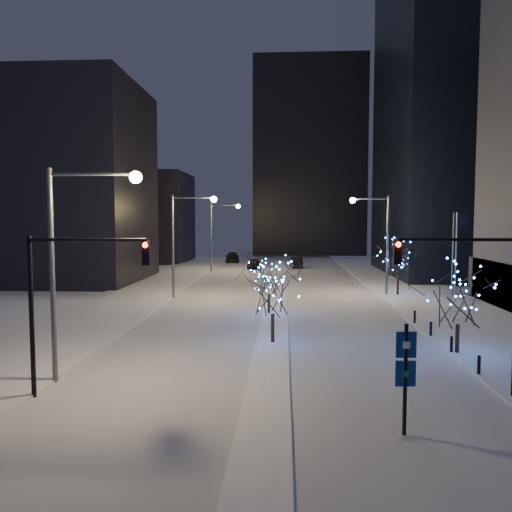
# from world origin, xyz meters

# --- Properties ---
(ground) EXTENTS (160.00, 160.00, 0.00)m
(ground) POSITION_xyz_m (0.00, 0.00, 0.00)
(ground) COLOR white
(ground) RESTS_ON ground
(road) EXTENTS (20.00, 130.00, 0.02)m
(road) POSITION_xyz_m (0.00, 35.00, 0.01)
(road) COLOR silver
(road) RESTS_ON ground
(median) EXTENTS (2.00, 80.00, 0.15)m
(median) POSITION_xyz_m (0.00, 30.00, 0.07)
(median) COLOR silver
(median) RESTS_ON ground
(east_sidewalk) EXTENTS (10.00, 90.00, 0.15)m
(east_sidewalk) POSITION_xyz_m (15.00, 20.00, 0.07)
(east_sidewalk) COLOR silver
(east_sidewalk) RESTS_ON ground
(west_sidewalk) EXTENTS (8.00, 90.00, 0.15)m
(west_sidewalk) POSITION_xyz_m (-14.00, 20.00, 0.07)
(west_sidewalk) COLOR silver
(west_sidewalk) RESTS_ON ground
(filler_west_near) EXTENTS (22.00, 18.00, 24.00)m
(filler_west_near) POSITION_xyz_m (-28.00, 40.00, 12.00)
(filler_west_near) COLOR black
(filler_west_near) RESTS_ON ground
(filler_west_far) EXTENTS (18.00, 16.00, 16.00)m
(filler_west_far) POSITION_xyz_m (-26.00, 70.00, 8.00)
(filler_west_far) COLOR black
(filler_west_far) RESTS_ON ground
(horizon_block) EXTENTS (24.00, 14.00, 42.00)m
(horizon_block) POSITION_xyz_m (6.00, 92.00, 21.00)
(horizon_block) COLOR black
(horizon_block) RESTS_ON ground
(street_lamp_w_near) EXTENTS (4.40, 0.56, 10.00)m
(street_lamp_w_near) POSITION_xyz_m (-8.94, 2.00, 6.50)
(street_lamp_w_near) COLOR #595E66
(street_lamp_w_near) RESTS_ON ground
(street_lamp_w_mid) EXTENTS (4.40, 0.56, 10.00)m
(street_lamp_w_mid) POSITION_xyz_m (-8.94, 27.00, 6.50)
(street_lamp_w_mid) COLOR #595E66
(street_lamp_w_mid) RESTS_ON ground
(street_lamp_w_far) EXTENTS (4.40, 0.56, 10.00)m
(street_lamp_w_far) POSITION_xyz_m (-8.94, 52.00, 6.50)
(street_lamp_w_far) COLOR #595E66
(street_lamp_w_far) RESTS_ON ground
(street_lamp_east) EXTENTS (3.90, 0.56, 10.00)m
(street_lamp_east) POSITION_xyz_m (10.08, 30.00, 6.45)
(street_lamp_east) COLOR #595E66
(street_lamp_east) RESTS_ON ground
(traffic_signal_west) EXTENTS (5.26, 0.43, 7.00)m
(traffic_signal_west) POSITION_xyz_m (-8.44, -0.00, 4.76)
(traffic_signal_west) COLOR black
(traffic_signal_west) RESTS_ON ground
(traffic_signal_east) EXTENTS (5.26, 0.43, 7.00)m
(traffic_signal_east) POSITION_xyz_m (8.94, 1.00, 4.76)
(traffic_signal_east) COLOR black
(traffic_signal_east) RESTS_ON ground
(flagpoles) EXTENTS (1.35, 2.60, 8.00)m
(flagpoles) POSITION_xyz_m (13.37, 17.25, 4.80)
(flagpoles) COLOR silver
(flagpoles) RESTS_ON east_sidewalk
(bollards) EXTENTS (0.16, 12.16, 0.90)m
(bollards) POSITION_xyz_m (10.20, 10.00, 0.60)
(bollards) COLOR black
(bollards) RESTS_ON east_sidewalk
(car_near) EXTENTS (2.03, 4.70, 1.58)m
(car_near) POSITION_xyz_m (-4.01, 56.70, 0.79)
(car_near) COLOR black
(car_near) RESTS_ON ground
(car_mid) EXTENTS (2.04, 5.12, 1.66)m
(car_mid) POSITION_xyz_m (2.63, 58.70, 0.83)
(car_mid) COLOR black
(car_mid) RESTS_ON ground
(car_far) EXTENTS (2.96, 5.90, 1.65)m
(car_far) POSITION_xyz_m (-8.63, 68.81, 0.82)
(car_far) COLOR black
(car_far) RESTS_ON ground
(holiday_tree_median_near) EXTENTS (4.20, 4.20, 4.96)m
(holiday_tree_median_near) POSITION_xyz_m (0.03, 9.77, 3.35)
(holiday_tree_median_near) COLOR black
(holiday_tree_median_near) RESTS_ON median
(holiday_tree_median_far) EXTENTS (4.77, 4.77, 4.76)m
(holiday_tree_median_far) POSITION_xyz_m (-0.50, 19.24, 3.15)
(holiday_tree_median_far) COLOR black
(holiday_tree_median_far) RESTS_ON median
(holiday_tree_plaza_near) EXTENTS (4.73, 4.73, 5.13)m
(holiday_tree_plaza_near) POSITION_xyz_m (10.50, 7.97, 3.35)
(holiday_tree_plaza_near) COLOR black
(holiday_tree_plaza_near) RESTS_ON east_sidewalk
(holiday_tree_plaza_far) EXTENTS (5.90, 5.90, 5.60)m
(holiday_tree_plaza_far) POSITION_xyz_m (12.06, 29.79, 3.73)
(holiday_tree_plaza_far) COLOR black
(holiday_tree_plaza_far) RESTS_ON east_sidewalk
(wayfinding_sign) EXTENTS (0.71, 0.14, 4.01)m
(wayfinding_sign) POSITION_xyz_m (5.00, -2.90, 2.46)
(wayfinding_sign) COLOR black
(wayfinding_sign) RESTS_ON ground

